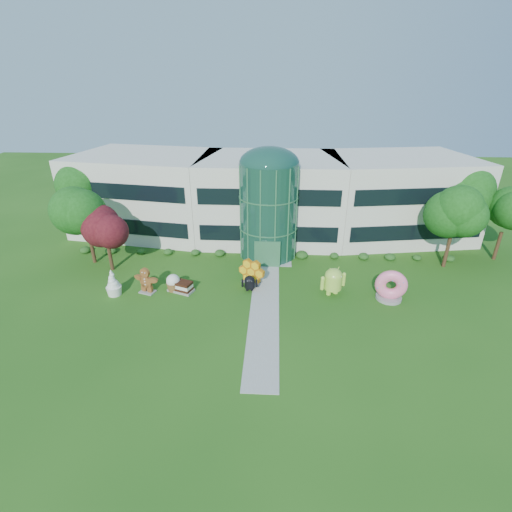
# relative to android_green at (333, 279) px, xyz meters

# --- Properties ---
(ground) EXTENTS (140.00, 140.00, 0.00)m
(ground) POSITION_rel_android_green_xyz_m (-5.92, -4.03, -1.45)
(ground) COLOR #215114
(ground) RESTS_ON ground
(building) EXTENTS (46.00, 15.00, 9.30)m
(building) POSITION_rel_android_green_xyz_m (-5.92, 13.97, 3.20)
(building) COLOR beige
(building) RESTS_ON ground
(atrium) EXTENTS (6.00, 6.00, 9.80)m
(atrium) POSITION_rel_android_green_xyz_m (-5.92, 7.97, 3.45)
(atrium) COLOR #194738
(atrium) RESTS_ON ground
(walkway) EXTENTS (2.40, 20.00, 0.04)m
(walkway) POSITION_rel_android_green_xyz_m (-5.92, -2.03, -1.43)
(walkway) COLOR #9E9E93
(walkway) RESTS_ON ground
(tree_red) EXTENTS (4.00, 4.00, 6.00)m
(tree_red) POSITION_rel_android_green_xyz_m (-21.42, 3.47, 1.55)
(tree_red) COLOR #3F0C14
(tree_red) RESTS_ON ground
(trees_backdrop) EXTENTS (52.00, 8.00, 8.40)m
(trees_backdrop) POSITION_rel_android_green_xyz_m (-5.92, 8.97, 2.75)
(trees_backdrop) COLOR #164A12
(trees_backdrop) RESTS_ON ground
(android_green) EXTENTS (3.01, 2.54, 2.89)m
(android_green) POSITION_rel_android_green_xyz_m (0.00, 0.00, 0.00)
(android_green) COLOR #A5D444
(android_green) RESTS_ON ground
(android_black) EXTENTS (1.56, 1.09, 1.73)m
(android_black) POSITION_rel_android_green_xyz_m (-7.38, 0.15, -0.58)
(android_black) COLOR black
(android_black) RESTS_ON ground
(donut) EXTENTS (2.94, 1.82, 2.84)m
(donut) POSITION_rel_android_green_xyz_m (4.81, -0.60, -0.03)
(donut) COLOR #FD6095
(donut) RESTS_ON ground
(gingerbread) EXTENTS (2.86, 1.81, 2.46)m
(gingerbread) POSITION_rel_android_green_xyz_m (-16.52, -0.65, -0.21)
(gingerbread) COLOR brown
(gingerbread) RESTS_ON ground
(ice_cream_sandwich) EXTENTS (2.53, 1.85, 1.01)m
(ice_cream_sandwich) POSITION_rel_android_green_xyz_m (-13.55, -0.30, -0.94)
(ice_cream_sandwich) COLOR black
(ice_cream_sandwich) RESTS_ON ground
(honeycomb) EXTENTS (2.86, 1.98, 2.12)m
(honeycomb) POSITION_rel_android_green_xyz_m (-7.27, 1.64, -0.39)
(honeycomb) COLOR yellow
(honeycomb) RESTS_ON ground
(froyo) EXTENTS (1.82, 1.82, 2.44)m
(froyo) POSITION_rel_android_green_xyz_m (-19.29, -1.19, -0.23)
(froyo) COLOR white
(froyo) RESTS_ON ground
(cupcake) EXTENTS (1.44, 1.44, 1.58)m
(cupcake) POSITION_rel_android_green_xyz_m (-14.24, -0.16, -0.66)
(cupcake) COLOR white
(cupcake) RESTS_ON ground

